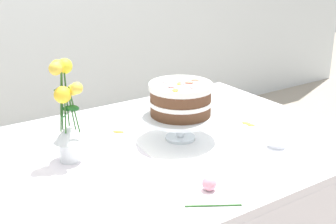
# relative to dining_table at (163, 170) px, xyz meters

# --- Properties ---
(dining_table) EXTENTS (1.40, 1.00, 0.74)m
(dining_table) POSITION_rel_dining_table_xyz_m (0.00, 0.00, 0.00)
(dining_table) COLOR white
(dining_table) RESTS_ON ground
(linen_napkin) EXTENTS (0.35, 0.35, 0.00)m
(linen_napkin) POSITION_rel_dining_table_xyz_m (0.09, 0.02, 0.09)
(linen_napkin) COLOR white
(linen_napkin) RESTS_ON dining_table
(cake_stand) EXTENTS (0.29, 0.29, 0.10)m
(cake_stand) POSITION_rel_dining_table_xyz_m (0.09, 0.02, 0.17)
(cake_stand) COLOR silver
(cake_stand) RESTS_ON linen_napkin
(layer_cake) EXTENTS (0.23, 0.23, 0.12)m
(layer_cake) POSITION_rel_dining_table_xyz_m (0.09, 0.02, 0.25)
(layer_cake) COLOR brown
(layer_cake) RESTS_ON cake_stand
(flower_vase) EXTENTS (0.11, 0.11, 0.34)m
(flower_vase) POSITION_rel_dining_table_xyz_m (-0.31, 0.09, 0.24)
(flower_vase) COLOR silver
(flower_vase) RESTS_ON dining_table
(teacup) EXTENTS (0.12, 0.12, 0.05)m
(teacup) POSITION_rel_dining_table_xyz_m (0.33, -0.23, 0.11)
(teacup) COLOR white
(teacup) RESTS_ON dining_table
(fallen_rose) EXTENTS (0.14, 0.14, 0.04)m
(fallen_rose) POSITION_rel_dining_table_xyz_m (-0.06, -0.33, 0.11)
(fallen_rose) COLOR #2D6028
(fallen_rose) RESTS_ON dining_table
(loose_petal_0) EXTENTS (0.04, 0.04, 0.00)m
(loose_petal_0) POSITION_rel_dining_table_xyz_m (0.41, 0.01, 0.09)
(loose_petal_0) COLOR yellow
(loose_petal_0) RESTS_ON dining_table
(loose_petal_1) EXTENTS (0.05, 0.04, 0.00)m
(loose_petal_1) POSITION_rel_dining_table_xyz_m (-0.07, 0.21, 0.09)
(loose_petal_1) COLOR orange
(loose_petal_1) RESTS_ON dining_table
(loose_petal_2) EXTENTS (0.04, 0.04, 0.00)m
(loose_petal_2) POSITION_rel_dining_table_xyz_m (0.41, -0.02, 0.09)
(loose_petal_2) COLOR yellow
(loose_petal_2) RESTS_ON dining_table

